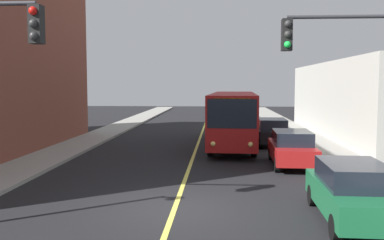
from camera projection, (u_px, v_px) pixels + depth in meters
ground_plane at (175, 209)px, 12.84m from camera, size 120.00×120.00×0.00m
sidewalk_left at (62, 152)px, 23.24m from camera, size 2.50×90.00×0.15m
sidewalk_right at (332, 155)px, 22.31m from camera, size 2.50×90.00×0.15m
lane_stripe_center at (199, 142)px, 27.75m from camera, size 0.16×60.00×0.01m
city_bus at (233, 116)px, 26.17m from camera, size 3.09×12.24×3.20m
parked_car_green at (353, 191)px, 11.58m from camera, size 1.94×4.45×1.62m
parked_car_red at (292, 148)px, 19.52m from camera, size 1.94×4.45×1.62m
parked_car_black at (272, 131)px, 26.31m from camera, size 1.94×4.45×1.62m
traffic_signal_right_corner at (349, 66)px, 13.42m from camera, size 3.75×0.48×6.00m
fire_hydrant at (364, 167)px, 16.23m from camera, size 0.44×0.26×0.84m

